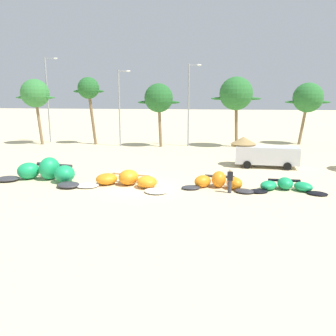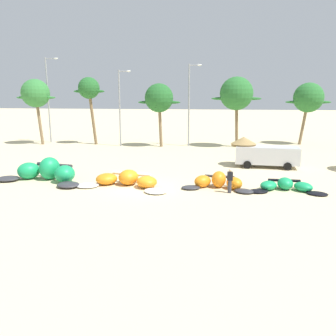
# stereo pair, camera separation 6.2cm
# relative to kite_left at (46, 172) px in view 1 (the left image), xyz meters

# --- Properties ---
(ground_plane) EXTENTS (260.00, 260.00, 0.00)m
(ground_plane) POSITION_rel_kite_left_xyz_m (7.48, -0.98, -0.65)
(ground_plane) COLOR beige
(kite_left) EXTENTS (7.21, 4.08, 1.69)m
(kite_left) POSITION_rel_kite_left_xyz_m (0.00, 0.00, 0.00)
(kite_left) COLOR #333338
(kite_left) RESTS_ON ground
(kite_left_of_center) EXTENTS (6.87, 3.66, 1.08)m
(kite_left_of_center) POSITION_rel_kite_left_xyz_m (6.31, -0.71, -0.23)
(kite_left_of_center) COLOR white
(kite_left_of_center) RESTS_ON ground
(kite_center) EXTENTS (5.05, 2.61, 1.12)m
(kite_center) POSITION_rel_kite_left_xyz_m (12.69, -0.41, -0.22)
(kite_center) COLOR #333338
(kite_center) RESTS_ON ground
(kite_right_of_center) EXTENTS (5.26, 2.45, 0.81)m
(kite_right_of_center) POSITION_rel_kite_left_xyz_m (17.17, -0.37, -0.34)
(kite_right_of_center) COLOR black
(kite_right_of_center) RESTS_ON ground
(beach_umbrella_near_van) EXTENTS (2.27, 2.27, 2.60)m
(beach_umbrella_near_van) POSITION_rel_kite_left_xyz_m (14.91, 7.84, 1.54)
(beach_umbrella_near_van) COLOR brown
(beach_umbrella_near_van) RESTS_ON ground
(parked_van) EXTENTS (5.52, 2.61, 1.84)m
(parked_van) POSITION_rel_kite_left_xyz_m (16.81, 7.33, 0.45)
(parked_van) COLOR silver
(parked_van) RESTS_ON ground
(person_near_kites) EXTENTS (0.36, 0.24, 1.62)m
(person_near_kites) POSITION_rel_kite_left_xyz_m (13.42, -1.53, 0.17)
(person_near_kites) COLOR #383842
(person_near_kites) RESTS_ON ground
(palm_leftmost) EXTENTS (5.30, 3.53, 8.23)m
(palm_leftmost) POSITION_rel_kite_left_xyz_m (-10.27, 18.21, 5.74)
(palm_leftmost) COLOR #7F6647
(palm_leftmost) RESTS_ON ground
(palm_left) EXTENTS (4.03, 2.69, 8.45)m
(palm_left) POSITION_rel_kite_left_xyz_m (-3.57, 19.17, 6.29)
(palm_left) COLOR brown
(palm_left) RESTS_ON ground
(palm_left_of_gap) EXTENTS (5.17, 3.45, 7.63)m
(palm_left_of_gap) POSITION_rel_kite_left_xyz_m (5.51, 18.26, 5.19)
(palm_left_of_gap) COLOR #7F6647
(palm_left_of_gap) RESTS_ON ground
(palm_center_left) EXTENTS (5.93, 3.95, 8.40)m
(palm_center_left) POSITION_rel_kite_left_xyz_m (14.70, 19.15, 5.72)
(palm_center_left) COLOR brown
(palm_center_left) RESTS_ON ground
(palm_center_right) EXTENTS (5.56, 3.71, 7.78)m
(palm_center_right) POSITION_rel_kite_left_xyz_m (23.78, 22.65, 5.23)
(palm_center_right) COLOR #7F6647
(palm_center_right) RESTS_ON ground
(lamppost_west) EXTENTS (1.82, 0.24, 10.98)m
(lamppost_west) POSITION_rel_kite_left_xyz_m (-9.47, 20.14, 5.40)
(lamppost_west) COLOR gray
(lamppost_west) RESTS_ON ground
(lamppost_west_center) EXTENTS (1.57, 0.24, 9.19)m
(lamppost_west_center) POSITION_rel_kite_left_xyz_m (0.79, 18.03, 4.46)
(lamppost_west_center) COLOR gray
(lamppost_west_center) RESTS_ON ground
(lamppost_east_center) EXTENTS (1.58, 0.24, 9.90)m
(lamppost_east_center) POSITION_rel_kite_left_xyz_m (9.15, 19.24, 4.82)
(lamppost_east_center) COLOR gray
(lamppost_east_center) RESTS_ON ground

